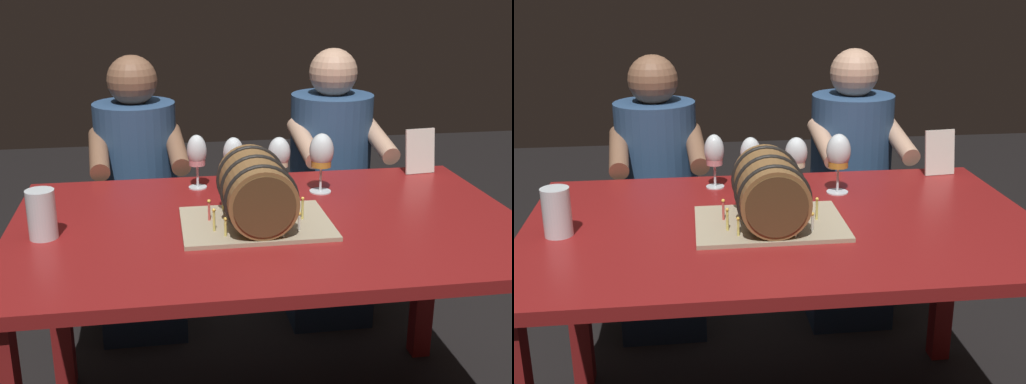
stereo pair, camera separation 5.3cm
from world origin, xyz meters
The scene contains 10 objects.
dining_table centered at (0.00, 0.00, 0.66)m, with size 1.48×0.94×0.76m.
barrel_cake centered at (-0.04, -0.03, 0.85)m, with size 0.42×0.31×0.21m.
wine_glass_white centered at (0.08, 0.29, 0.88)m, with size 0.07×0.07×0.18m.
wine_glass_rose centered at (-0.18, 0.34, 0.88)m, with size 0.07×0.07×0.18m.
wine_glass_amber centered at (0.21, 0.24, 0.89)m, with size 0.08×0.08×0.20m.
wine_glass_red centered at (-0.07, 0.31, 0.88)m, with size 0.07×0.07×0.18m.
beer_pint centered at (-0.63, -0.03, 0.82)m, with size 0.08×0.08×0.14m.
menu_card centered at (0.62, 0.40, 0.84)m, with size 0.11×0.01×0.16m, color silver.
person_seated_left centered at (-0.39, 0.78, 0.52)m, with size 0.38×0.47×1.15m.
person_seated_right centered at (0.39, 0.78, 0.54)m, with size 0.38×0.47×1.17m.
Camera 2 is at (-0.26, -1.75, 1.44)m, focal length 45.78 mm.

